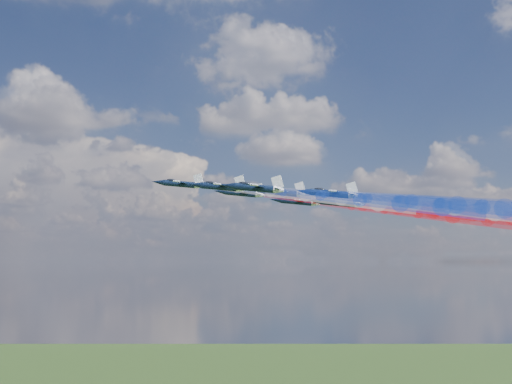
{
  "coord_description": "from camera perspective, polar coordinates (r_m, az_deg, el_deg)",
  "views": [
    {
      "loc": [
        -16.8,
        -114.68,
        134.45
      ],
      "look_at": [
        0.24,
        20.08,
        150.12
      ],
      "focal_mm": 42.57,
      "sensor_mm": 36.0,
      "label": 1
    }
  ],
  "objects": [
    {
      "name": "jet_lead",
      "position": [
        141.88,
        -7.17,
        0.75
      ],
      "size": [
        16.31,
        14.71,
        5.39
      ],
      "primitive_type": null,
      "rotation": [
        0.11,
        -0.04,
        1.21
      ],
      "color": "black"
    },
    {
      "name": "trail_lead",
      "position": [
        134.01,
        4.67,
        -0.28
      ],
      "size": [
        46.22,
        21.14,
        9.9
      ],
      "primitive_type": null,
      "rotation": [
        0.11,
        -0.04,
        1.21
      ],
      "color": "white"
    },
    {
      "name": "jet_inner_left",
      "position": [
        128.91,
        -3.45,
        0.49
      ],
      "size": [
        16.31,
        14.71,
        5.39
      ],
      "primitive_type": null,
      "rotation": [
        0.11,
        -0.04,
        1.21
      ],
      "color": "black"
    },
    {
      "name": "trail_inner_left",
      "position": [
        123.26,
        9.74,
        -0.66
      ],
      "size": [
        46.22,
        21.14,
        9.9
      ],
      "primitive_type": null,
      "rotation": [
        0.11,
        -0.04,
        1.21
      ],
      "color": "blue"
    },
    {
      "name": "jet_inner_right",
      "position": [
        148.33,
        -1.42,
        -0.12
      ],
      "size": [
        16.31,
        14.71,
        5.39
      ],
      "primitive_type": null,
      "rotation": [
        0.11,
        -0.04,
        1.21
      ],
      "color": "black"
    },
    {
      "name": "trail_inner_right",
      "position": [
        143.3,
        10.03,
        -1.14
      ],
      "size": [
        46.22,
        21.14,
        9.9
      ],
      "primitive_type": null,
      "rotation": [
        0.11,
        -0.04,
        1.21
      ],
      "color": "red"
    },
    {
      "name": "jet_outer_left",
      "position": [
        117.45,
        -0.13,
        0.39
      ],
      "size": [
        16.31,
        14.71,
        5.39
      ],
      "primitive_type": null,
      "rotation": [
        0.11,
        -0.04,
        1.21
      ],
      "color": "black"
    },
    {
      "name": "trail_outer_left",
      "position": [
        113.84,
        14.42,
        -0.87
      ],
      "size": [
        46.22,
        21.14,
        9.9
      ],
      "primitive_type": null,
      "rotation": [
        0.11,
        -0.04,
        1.21
      ],
      "color": "blue"
    },
    {
      "name": "jet_center_third",
      "position": [
        136.43,
        2.3,
        -0.04
      ],
      "size": [
        16.31,
        14.71,
        5.39
      ],
      "primitive_type": null,
      "rotation": [
        0.11,
        -0.04,
        1.21
      ],
      "color": "black"
    },
    {
      "name": "trail_center_third",
      "position": [
        133.57,
        14.79,
        -1.13
      ],
      "size": [
        46.22,
        21.14,
        9.9
      ],
      "primitive_type": null,
      "rotation": [
        0.11,
        -0.04,
        1.21
      ],
      "color": "white"
    },
    {
      "name": "jet_outer_right",
      "position": [
        152.87,
        3.86,
        -0.92
      ],
      "size": [
        16.31,
        14.71,
        5.39
      ],
      "primitive_type": null,
      "rotation": [
        0.11,
        -0.04,
        1.21
      ],
      "color": "black"
    },
    {
      "name": "trail_outer_right",
      "position": [
        150.5,
        14.99,
        -1.9
      ],
      "size": [
        46.22,
        21.14,
        9.9
      ],
      "primitive_type": null,
      "rotation": [
        0.11,
        -0.04,
        1.21
      ],
      "color": "red"
    },
    {
      "name": "jet_rear_left",
      "position": [
        125.28,
        6.96,
        -0.14
      ],
      "size": [
        16.31,
        14.71,
        5.39
      ],
      "primitive_type": null,
      "rotation": [
        0.11,
        -0.04,
        1.21
      ],
      "color": "black"
    },
    {
      "name": "trail_rear_left",
      "position": [
        125.11,
        20.5,
        -1.31
      ],
      "size": [
        46.22,
        21.14,
        9.9
      ],
      "primitive_type": null,
      "rotation": [
        0.11,
        -0.04,
        1.21
      ],
      "color": "blue"
    },
    {
      "name": "jet_rear_right",
      "position": [
        141.51,
        7.74,
        -1.03
      ],
      "size": [
        16.31,
        14.71,
        5.39
      ],
      "primitive_type": null,
      "rotation": [
        0.11,
        -0.04,
        1.21
      ],
      "color": "black"
    },
    {
      "name": "trail_rear_right",
      "position": [
        141.37,
        19.72,
        -2.06
      ],
      "size": [
        46.22,
        21.14,
        9.9
      ],
      "primitive_type": null,
      "rotation": [
        0.11,
        -0.04,
        1.21
      ],
      "color": "red"
    }
  ]
}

